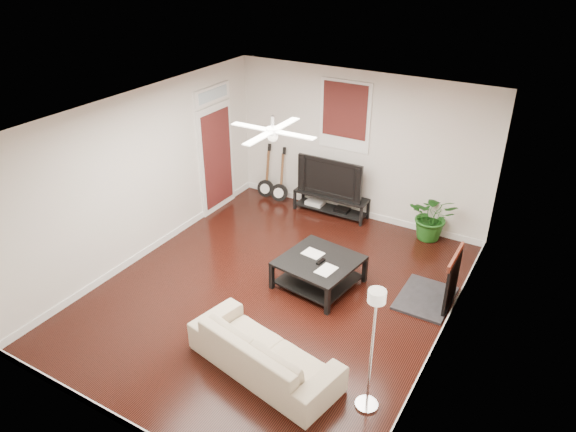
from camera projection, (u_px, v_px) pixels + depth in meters
name	position (u px, v px, depth m)	size (l,w,h in m)	color
room	(274.00, 212.00, 7.53)	(5.01, 6.01, 2.81)	black
brick_accent	(469.00, 225.00, 7.19)	(0.02, 2.20, 2.80)	brown
fireplace	(439.00, 277.00, 7.76)	(0.80, 1.10, 0.92)	black
window_back	(345.00, 116.00, 9.67)	(1.00, 0.06, 1.30)	#3D1410
door_left	(216.00, 149.00, 10.15)	(0.08, 1.00, 2.50)	white
tv_stand	(331.00, 204.00, 10.40)	(1.47, 0.39, 0.41)	black
tv	(332.00, 176.00, 10.14)	(1.32, 0.17, 0.76)	black
coffee_table	(319.00, 272.00, 8.27)	(1.10, 1.10, 0.46)	black
sofa	(264.00, 351.00, 6.62)	(2.03, 0.79, 0.59)	beige
floor_lamp	(372.00, 352.00, 5.85)	(0.27, 0.27, 1.66)	silver
potted_plant	(433.00, 216.00, 9.43)	(0.82, 0.71, 0.91)	#1C5618
guitar_left	(265.00, 172.00, 10.87)	(0.35, 0.25, 1.15)	black
guitar_right	(279.00, 176.00, 10.69)	(0.35, 0.25, 1.15)	black
ceiling_fan	(273.00, 131.00, 6.97)	(1.24, 1.24, 0.32)	white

